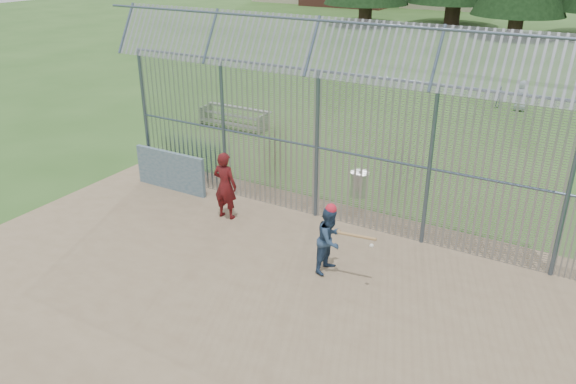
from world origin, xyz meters
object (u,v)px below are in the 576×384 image
Objects in this scene: dugout_wall at (171,171)px; onlooker at (225,185)px; bleacher at (234,117)px; trash_can at (359,184)px; batter at (330,240)px.

onlooker is at bearing -15.53° from dugout_wall.
onlooker reaches higher than bleacher.
dugout_wall reaches higher than trash_can.
bleacher is (-7.11, 3.72, 0.03)m from trash_can.
batter is at bearing -75.56° from trash_can.
onlooker is 8.27m from bleacher.
dugout_wall is 1.34× the size of onlooker.
batter is 11.38m from bleacher.
batter is 4.33m from trash_can.
batter is 3.77m from onlooker.
onlooker is (-3.62, 1.02, 0.15)m from batter.
onlooker reaches higher than trash_can.
trash_can is at bearing -131.85° from onlooker.
bleacher is at bearing 108.11° from dugout_wall.
bleacher is at bearing 152.38° from trash_can.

